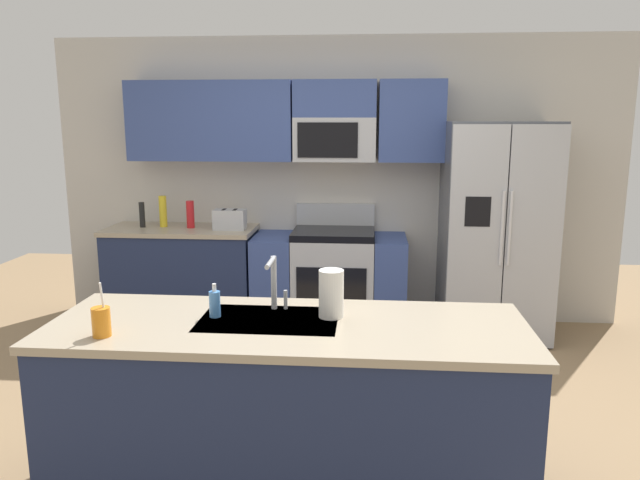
% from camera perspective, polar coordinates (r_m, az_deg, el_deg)
% --- Properties ---
extents(ground_plane, '(9.00, 9.00, 0.00)m').
position_cam_1_polar(ground_plane, '(3.94, -0.46, -16.94)').
color(ground_plane, '#997A56').
rests_on(ground_plane, ground).
extents(kitchen_wall_unit, '(5.20, 0.43, 2.60)m').
position_cam_1_polar(kitchen_wall_unit, '(5.57, 0.03, 7.31)').
color(kitchen_wall_unit, beige).
rests_on(kitchen_wall_unit, ground).
extents(back_counter, '(1.34, 0.63, 0.90)m').
position_cam_1_polar(back_counter, '(5.70, -12.85, -3.30)').
color(back_counter, '#1E2A4D').
rests_on(back_counter, ground).
extents(range_oven, '(1.36, 0.61, 1.10)m').
position_cam_1_polar(range_oven, '(5.46, 0.93, -3.76)').
color(range_oven, '#B7BABF').
rests_on(range_oven, ground).
extents(refrigerator, '(0.90, 0.76, 1.85)m').
position_cam_1_polar(refrigerator, '(5.38, 16.29, 0.81)').
color(refrigerator, '#4C4F54').
rests_on(refrigerator, ground).
extents(island_counter, '(2.32, 0.83, 0.90)m').
position_cam_1_polar(island_counter, '(3.12, -3.01, -15.61)').
color(island_counter, '#1E2A4D').
rests_on(island_counter, ground).
extents(toaster, '(0.28, 0.16, 0.18)m').
position_cam_1_polar(toaster, '(5.42, -8.53, 1.93)').
color(toaster, '#B7BABF').
rests_on(toaster, back_counter).
extents(pepper_mill, '(0.05, 0.05, 0.23)m').
position_cam_1_polar(pepper_mill, '(5.71, -16.48, 2.31)').
color(pepper_mill, black).
rests_on(pepper_mill, back_counter).
extents(bottle_red, '(0.07, 0.07, 0.25)m').
position_cam_1_polar(bottle_red, '(5.57, -12.17, 2.39)').
color(bottle_red, red).
rests_on(bottle_red, back_counter).
extents(bottle_yellow, '(0.07, 0.07, 0.28)m').
position_cam_1_polar(bottle_yellow, '(5.68, -14.63, 2.64)').
color(bottle_yellow, yellow).
rests_on(bottle_yellow, back_counter).
extents(sink_faucet, '(0.09, 0.21, 0.28)m').
position_cam_1_polar(sink_faucet, '(3.09, -4.37, -3.68)').
color(sink_faucet, '#B7BABF').
rests_on(sink_faucet, island_counter).
extents(drink_cup_orange, '(0.08, 0.08, 0.26)m').
position_cam_1_polar(drink_cup_orange, '(2.92, -19.99, -7.27)').
color(drink_cup_orange, orange).
rests_on(drink_cup_orange, island_counter).
extents(soap_dispenser, '(0.06, 0.06, 0.17)m').
position_cam_1_polar(soap_dispenser, '(3.05, -9.93, -5.94)').
color(soap_dispenser, '#4C8CD8').
rests_on(soap_dispenser, island_counter).
extents(paper_towel_roll, '(0.12, 0.12, 0.24)m').
position_cam_1_polar(paper_towel_roll, '(2.99, 1.07, -5.09)').
color(paper_towel_roll, white).
rests_on(paper_towel_roll, island_counter).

